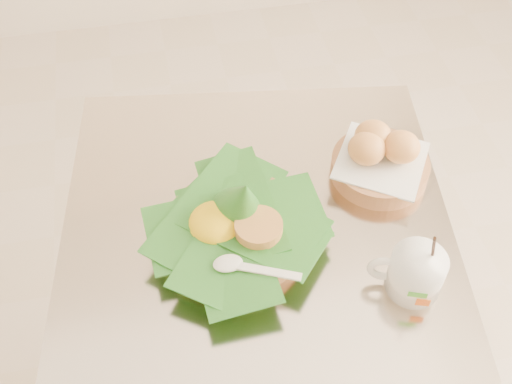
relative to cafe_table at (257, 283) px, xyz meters
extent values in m
cylinder|color=gray|center=(0.00, 0.00, -0.16)|extent=(0.07, 0.07, 0.69)
cube|color=beige|center=(0.00, 0.00, 0.21)|extent=(0.79, 0.79, 0.03)
cylinder|color=#B27B4C|center=(-0.04, -0.04, 0.24)|extent=(0.25, 0.25, 0.04)
cone|color=#275618|center=(-0.03, -0.03, 0.31)|extent=(0.13, 0.15, 0.13)
ellipsoid|color=yellow|center=(-0.08, -0.03, 0.27)|extent=(0.09, 0.09, 0.05)
cylinder|color=#CC9347|center=(-0.01, -0.06, 0.28)|extent=(0.08, 0.08, 0.02)
cylinder|color=#B27B4C|center=(0.25, 0.06, 0.24)|extent=(0.19, 0.19, 0.04)
cube|color=white|center=(0.25, 0.06, 0.26)|extent=(0.22, 0.22, 0.01)
ellipsoid|color=#AF6128|center=(0.22, 0.07, 0.29)|extent=(0.07, 0.07, 0.06)
ellipsoid|color=#AF6128|center=(0.28, 0.06, 0.29)|extent=(0.07, 0.07, 0.06)
ellipsoid|color=#AF6128|center=(0.24, 0.10, 0.29)|extent=(0.07, 0.07, 0.06)
cylinder|color=white|center=(0.23, -0.19, 0.26)|extent=(0.09, 0.09, 0.08)
torus|color=white|center=(0.18, -0.17, 0.26)|extent=(0.06, 0.03, 0.06)
cylinder|color=#4A2715|center=(0.23, -0.19, 0.30)|extent=(0.08, 0.08, 0.01)
cylinder|color=black|center=(0.24, -0.19, 0.32)|extent=(0.04, 0.04, 0.12)
cube|color=green|center=(0.21, -0.24, 0.27)|extent=(0.03, 0.01, 0.01)
cube|color=orange|center=(0.22, -0.24, 0.25)|extent=(0.02, 0.01, 0.02)
camera|label=1|loc=(-0.14, -0.70, 1.14)|focal=45.00mm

